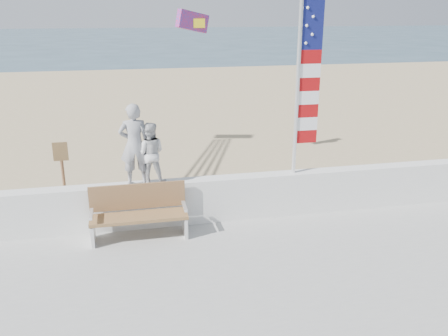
{
  "coord_description": "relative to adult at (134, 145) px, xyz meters",
  "views": [
    {
      "loc": [
        -1.62,
        -6.77,
        4.31
      ],
      "look_at": [
        0.2,
        1.8,
        1.35
      ],
      "focal_mm": 38.0,
      "sensor_mm": 36.0,
      "label": 1
    }
  ],
  "objects": [
    {
      "name": "ground",
      "position": [
        1.49,
        -2.0,
        -1.87
      ],
      "size": [
        220.0,
        220.0,
        0.0
      ],
      "primitive_type": "plane",
      "color": "#2C4858",
      "rests_on": "ground"
    },
    {
      "name": "sand",
      "position": [
        1.49,
        7.0,
        -1.83
      ],
      "size": [
        90.0,
        40.0,
        0.08
      ],
      "primitive_type": "cube",
      "color": "tan",
      "rests_on": "ground"
    },
    {
      "name": "seawall",
      "position": [
        1.49,
        0.0,
        -1.24
      ],
      "size": [
        30.0,
        0.35,
        0.9
      ],
      "primitive_type": "cube",
      "color": "white",
      "rests_on": "boardwalk"
    },
    {
      "name": "adult",
      "position": [
        0.0,
        0.0,
        0.0
      ],
      "size": [
        0.6,
        0.41,
        1.58
      ],
      "primitive_type": "imported",
      "rotation": [
        0.0,
        0.0,
        3.09
      ],
      "color": "gray",
      "rests_on": "seawall"
    },
    {
      "name": "child",
      "position": [
        0.28,
        0.0,
        -0.19
      ],
      "size": [
        0.65,
        0.54,
        1.2
      ],
      "primitive_type": "imported",
      "rotation": [
        0.0,
        0.0,
        2.98
      ],
      "color": "silver",
      "rests_on": "seawall"
    },
    {
      "name": "bench",
      "position": [
        -0.01,
        -0.45,
        -1.18
      ],
      "size": [
        1.8,
        0.57,
        1.0
      ],
      "color": "olive",
      "rests_on": "boardwalk"
    },
    {
      "name": "flag",
      "position": [
        3.32,
        -0.0,
        1.12
      ],
      "size": [
        0.5,
        0.08,
        3.5
      ],
      "color": "silver",
      "rests_on": "seawall"
    },
    {
      "name": "parafoil_kite",
      "position": [
        1.74,
        3.88,
        2.12
      ],
      "size": [
        0.92,
        0.52,
        0.62
      ],
      "color": "red",
      "rests_on": "ground"
    },
    {
      "name": "sign",
      "position": [
        -1.58,
        1.72,
        -0.92
      ],
      "size": [
        0.32,
        0.07,
        1.46
      ],
      "color": "brown",
      "rests_on": "sand"
    }
  ]
}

